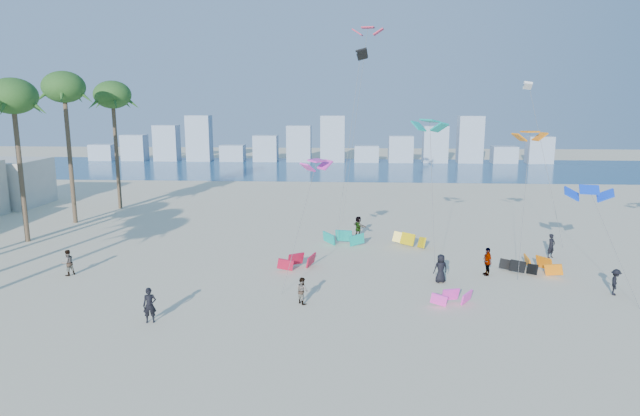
{
  "coord_description": "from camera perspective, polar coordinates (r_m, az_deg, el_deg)",
  "views": [
    {
      "loc": [
        5.14,
        -19.95,
        11.72
      ],
      "look_at": [
        3.0,
        16.0,
        4.5
      ],
      "focal_mm": 31.17,
      "sensor_mm": 36.0,
      "label": 1
    }
  ],
  "objects": [
    {
      "name": "ground",
      "position": [
        23.7,
        -10.11,
        -18.48
      ],
      "size": [
        220.0,
        220.0,
        0.0
      ],
      "primitive_type": "plane",
      "color": "beige",
      "rests_on": "ground"
    },
    {
      "name": "ocean",
      "position": [
        92.84,
        0.21,
        4.08
      ],
      "size": [
        220.0,
        220.0,
        0.0
      ],
      "primitive_type": "plane",
      "color": "navy",
      "rests_on": "ground"
    },
    {
      "name": "kitesurfer_near",
      "position": [
        30.99,
        -17.08,
        -9.53
      ],
      "size": [
        0.78,
        0.62,
        1.89
      ],
      "primitive_type": "imported",
      "rotation": [
        0.0,
        0.0,
        0.26
      ],
      "color": "black",
      "rests_on": "ground"
    },
    {
      "name": "kitesurfer_mid",
      "position": [
        32.32,
        -1.85,
        -8.45
      ],
      "size": [
        0.94,
        0.96,
        1.56
      ],
      "primitive_type": "imported",
      "rotation": [
        0.0,
        0.0,
        2.27
      ],
      "color": "gray",
      "rests_on": "ground"
    },
    {
      "name": "kitesurfers_far",
      "position": [
        39.62,
        8.13,
        -4.65
      ],
      "size": [
        35.77,
        14.82,
        1.91
      ],
      "color": "black",
      "rests_on": "ground"
    },
    {
      "name": "grounded_kites",
      "position": [
        40.86,
        9.22,
        -4.78
      ],
      "size": [
        19.97,
        14.5,
        1.08
      ],
      "color": "#B81232",
      "rests_on": "ground"
    },
    {
      "name": "flying_kites",
      "position": [
        43.04,
        15.12,
        10.27
      ],
      "size": [
        31.94,
        23.86,
        18.49
      ],
      "color": "#FB37C7",
      "rests_on": "ground"
    },
    {
      "name": "distant_skyline",
      "position": [
        102.51,
        -0.14,
        6.5
      ],
      "size": [
        85.0,
        3.0,
        8.4
      ],
      "color": "#9EADBF",
      "rests_on": "ground"
    }
  ]
}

